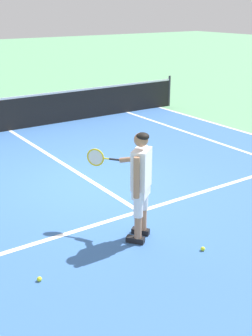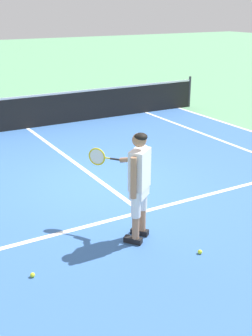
{
  "view_description": "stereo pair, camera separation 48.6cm",
  "coord_description": "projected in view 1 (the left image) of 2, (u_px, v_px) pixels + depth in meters",
  "views": [
    {
      "loc": [
        -4.11,
        -7.2,
        3.42
      ],
      "look_at": [
        -0.54,
        -1.97,
        1.05
      ],
      "focal_mm": 46.78,
      "sensor_mm": 36.0,
      "label": 1
    },
    {
      "loc": [
        -3.7,
        -7.46,
        3.42
      ],
      "look_at": [
        -0.54,
        -1.97,
        1.05
      ],
      "focal_mm": 46.78,
      "sensor_mm": 36.0,
      "label": 2
    }
  ],
  "objects": [
    {
      "name": "tennis_ball_mid_court",
      "position": [
        203.0,
        249.0,
        6.47
      ],
      "size": [
        0.07,
        0.07,
        0.07
      ],
      "primitive_type": "sphere",
      "color": "#CCE02D",
      "rests_on": "ground"
    },
    {
      "name": "line_singles_right",
      "position": [
        251.0,
        154.0,
        10.67
      ],
      "size": [
        0.1,
        10.75,
        0.01
      ],
      "primitive_type": "cube",
      "color": "white",
      "rests_on": "ground"
    },
    {
      "name": "line_service",
      "position": [
        139.0,
        211.0,
        7.7
      ],
      "size": [
        8.23,
        0.1,
        0.01
      ],
      "primitive_type": "cube",
      "color": "white",
      "rests_on": "ground"
    },
    {
      "name": "tennis_player",
      "position": [
        140.0,
        179.0,
        6.49
      ],
      "size": [
        0.64,
        1.2,
        1.71
      ],
      "color": "black",
      "rests_on": "ground"
    },
    {
      "name": "tennis_ball_by_baseline",
      "position": [
        39.0,
        279.0,
        5.75
      ],
      "size": [
        0.07,
        0.07,
        0.07
      ],
      "primitive_type": "sphere",
      "color": "#CCE02D",
      "rests_on": "ground"
    },
    {
      "name": "ground_plane",
      "position": [
        94.0,
        183.0,
        8.94
      ],
      "size": [
        80.0,
        80.0,
        0.0
      ],
      "primitive_type": "plane",
      "color": "#609E70"
    },
    {
      "name": "tennis_net",
      "position": [
        8.0,
        114.0,
        12.49
      ],
      "size": [
        11.96,
        0.08,
        1.07
      ],
      "color": "#333338",
      "rests_on": "ground"
    },
    {
      "name": "court_inner_surface",
      "position": [
        109.0,
        192.0,
        8.5
      ],
      "size": [
        10.98,
        11.15,
        0.0
      ],
      "primitive_type": "cube",
      "color": "#3866A8",
      "rests_on": "ground"
    },
    {
      "name": "line_centre_service",
      "position": [
        59.0,
        161.0,
        10.18
      ],
      "size": [
        0.1,
        6.4,
        0.01
      ],
      "primitive_type": "cube",
      "color": "white",
      "rests_on": "ground"
    }
  ]
}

